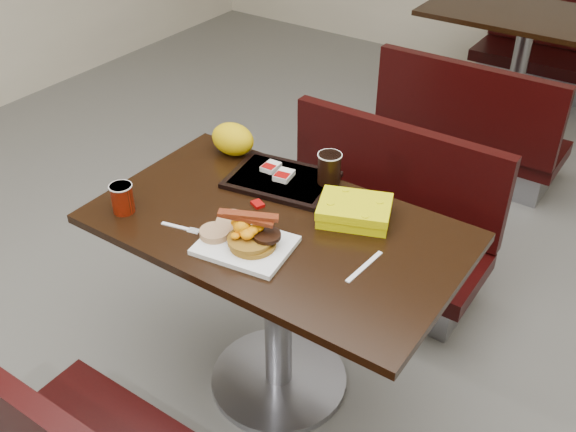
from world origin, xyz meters
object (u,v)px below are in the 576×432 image
Objects in this scene: platter at (245,245)px; knife at (364,267)px; hashbrown_sleeve_right at (284,175)px; hashbrown_sleeve_left at (271,167)px; paper_bag at (233,139)px; coffee_cup_near at (122,199)px; coffee_cup_far at (329,168)px; bench_far_s at (476,116)px; bench_far_n at (550,42)px; table_near at (278,310)px; fork at (175,226)px; bench_near_n at (372,220)px; table_far at (518,73)px; tray at (282,180)px; pancake_stack at (253,242)px; clamshell at (354,211)px.

knife is (0.35, 0.12, -0.01)m from platter.
hashbrown_sleeve_right is (-0.47, 0.26, 0.03)m from knife.
hashbrown_sleeve_left is 0.40× the size of paper_bag.
coffee_cup_far reaches higher than coffee_cup_near.
coffee_cup_near is 1.34× the size of hashbrown_sleeve_right.
bench_far_n is (0.00, 1.40, 0.00)m from bench_far_s.
bench_far_s is at bearing 80.86° from hashbrown_sleeve_left.
hashbrown_sleeve_left is at bearing 107.24° from platter.
fork reaches higher than table_near.
fork reaches higher than bench_far_n.
bench_near_n is 0.83× the size of table_far.
table_near is 0.48m from hashbrown_sleeve_right.
hashbrown_sleeve_left reaches higher than bench_far_n.
tray is (0.33, 0.45, -0.04)m from coffee_cup_near.
tray reaches higher than bench_near_n.
tray is at bearing -93.24° from table_far.
pancake_stack is 2.07× the size of hashbrown_sleeve_left.
bench_far_s is 4.35× the size of clamshell.
bench_far_n is 3.11m from hashbrown_sleeve_right.
table_far reaches higher than bench_far_n.
tray is at bearing -13.91° from paper_bag.
table_near is 8.96× the size of fork.
coffee_cup_far is (0.02, -0.41, 0.46)m from bench_near_n.
table_near is at bearing -93.53° from coffee_cup_far.
table_near is at bearing -90.95° from knife.
pancake_stack is 0.36m from clamshell.
tray reaches higher than table_near.
coffee_cup_near is (-0.46, -2.13, 0.44)m from bench_far_s.
clamshell is at bearing -11.48° from paper_bag.
coffee_cup_near is 0.52m from paper_bag.
fork reaches higher than bench_near_n.
platter is 0.76× the size of tray.
bench_far_s is 1.68m from coffee_cup_far.
tray is (-0.13, -2.38, 0.38)m from table_far.
pancake_stack reaches higher than hashbrown_sleeve_left.
tray reaches higher than fork.
tray is at bearing 53.89° from coffee_cup_near.
paper_bag is (0.06, 0.51, 0.01)m from coffee_cup_near.
pancake_stack reaches higher than knife.
bench_near_n and bench_far_s have the same top height.
coffee_cup_near is (-0.45, -0.07, 0.04)m from platter.
hashbrown_sleeve_right is (-0.13, 0.22, 0.40)m from table_near.
tray is 0.33m from clamshell.
hashbrown_sleeve_left is (0.06, 0.44, 0.02)m from fork.
coffee_cup_far is at bearing 78.36° from platter.
table_near is 0.43m from pancake_stack.
tray is at bearing -92.51° from bench_far_n.
bench_near_n is at bearing -90.00° from bench_far_s.
paper_bag reaches higher than pancake_stack.
knife is 2.56× the size of hashbrown_sleeve_left.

